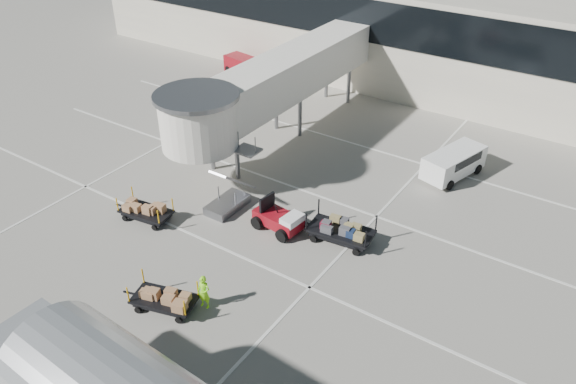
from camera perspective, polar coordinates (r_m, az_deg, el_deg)
name	(u,v)px	position (r m, az deg, el deg)	size (l,w,h in m)	color
ground	(186,264)	(28.48, -10.35, -7.23)	(140.00, 140.00, 0.00)	#A39E91
lane_markings	(281,179)	(34.63, -0.68, 1.32)	(40.00, 30.00, 0.02)	silver
terminal	(425,32)	(49.84, 13.71, 15.55)	(64.00, 12.11, 15.20)	beige
jet_bridge	(264,87)	(36.56, -2.40, 10.57)	(5.70, 20.40, 6.03)	white
baggage_tug	(279,219)	(29.97, -0.91, -2.77)	(2.83, 1.97, 1.77)	maroon
suitcase_cart	(342,231)	(29.33, 5.49, -3.94)	(4.25, 2.07, 1.64)	black
box_cart_near	(163,298)	(26.02, -12.59, -10.46)	(3.60, 2.17, 1.38)	black
box_cart_far	(146,211)	(31.77, -14.20, -1.85)	(3.60, 1.82, 1.38)	black
ground_worker	(204,292)	(25.54, -8.53, -10.02)	(0.62, 0.41, 1.70)	#7CDF17
minivan	(455,161)	(36.06, 16.60, 3.03)	(2.90, 4.71, 1.67)	white
belt_loader	(245,66)	(50.63, -4.38, 12.62)	(4.31, 2.22, 1.98)	maroon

